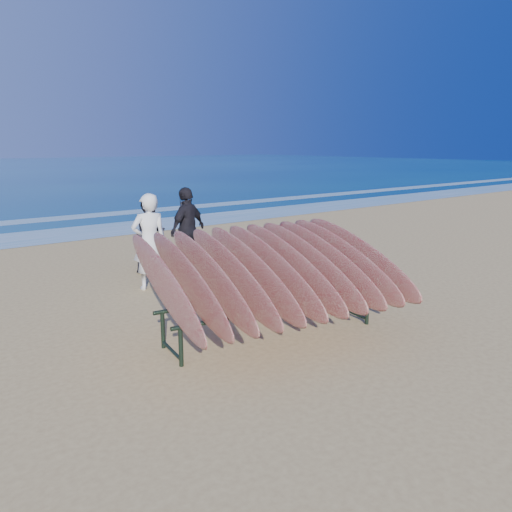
# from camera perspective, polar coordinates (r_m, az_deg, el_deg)

# --- Properties ---
(ground) EXTENTS (120.00, 120.00, 0.00)m
(ground) POSITION_cam_1_polar(r_m,az_deg,el_deg) (7.42, 3.85, -8.25)
(ground) COLOR tan
(ground) RESTS_ON ground
(foam_near) EXTENTS (160.00, 160.00, 0.00)m
(foam_near) POSITION_cam_1_polar(r_m,az_deg,el_deg) (16.05, -20.70, 2.38)
(foam_near) COLOR white
(foam_near) RESTS_ON ground
(foam_far) EXTENTS (160.00, 160.00, 0.00)m
(foam_far) POSITION_cam_1_polar(r_m,az_deg,el_deg) (19.39, -23.87, 3.75)
(foam_far) COLOR white
(foam_far) RESTS_ON ground
(surfboard_rack) EXTENTS (3.54, 3.17, 1.60)m
(surfboard_rack) POSITION_cam_1_polar(r_m,az_deg,el_deg) (6.86, 1.82, -1.55)
(surfboard_rack) COLOR black
(surfboard_rack) RESTS_ON ground
(person_white) EXTENTS (0.72, 0.54, 1.78)m
(person_white) POSITION_cam_1_polar(r_m,az_deg,el_deg) (9.38, -12.08, 1.61)
(person_white) COLOR silver
(person_white) RESTS_ON ground
(person_dark_a) EXTENTS (0.95, 0.86, 1.60)m
(person_dark_a) POSITION_cam_1_polar(r_m,az_deg,el_deg) (10.71, -11.88, 2.45)
(person_dark_a) COLOR black
(person_dark_a) RESTS_ON ground
(person_dark_b) EXTENTS (1.13, 0.80, 1.78)m
(person_dark_b) POSITION_cam_1_polar(r_m,az_deg,el_deg) (10.56, -7.81, 2.98)
(person_dark_b) COLOR black
(person_dark_b) RESTS_ON ground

